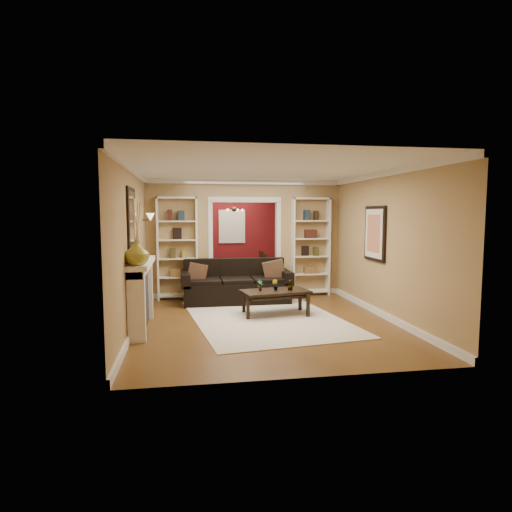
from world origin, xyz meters
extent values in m
plane|color=brown|center=(0.00, 0.00, 0.00)|extent=(8.00, 8.00, 0.00)
plane|color=white|center=(0.00, 0.00, 2.70)|extent=(8.00, 8.00, 0.00)
plane|color=tan|center=(0.00, 4.00, 1.35)|extent=(8.00, 0.00, 8.00)
plane|color=tan|center=(0.00, -4.00, 1.35)|extent=(8.00, 0.00, 8.00)
plane|color=tan|center=(-2.25, 0.00, 1.35)|extent=(0.00, 8.00, 8.00)
plane|color=tan|center=(2.25, 0.00, 1.35)|extent=(0.00, 8.00, 8.00)
cube|color=tan|center=(0.00, 1.20, 1.35)|extent=(4.50, 0.15, 2.70)
cube|color=maroon|center=(0.00, 3.97, 1.32)|extent=(4.44, 0.04, 2.64)
cube|color=#8CA5CC|center=(0.00, 3.93, 1.55)|extent=(0.78, 0.03, 0.98)
cube|color=beige|center=(0.07, -1.06, 0.01)|extent=(3.05, 3.94, 0.01)
cube|color=black|center=(-0.29, 0.45, 0.46)|extent=(2.37, 1.02, 0.93)
cube|color=brown|center=(-1.13, 0.43, 0.65)|extent=(0.39, 0.13, 0.39)
cube|color=brown|center=(0.55, 0.43, 0.68)|extent=(0.47, 0.20, 0.46)
cube|color=black|center=(0.30, -0.86, 0.24)|extent=(1.35, 0.89, 0.47)
imported|color=#336626|center=(0.01, -0.86, 0.58)|extent=(0.13, 0.11, 0.21)
imported|color=#336626|center=(0.30, -0.86, 0.58)|extent=(0.15, 0.15, 0.21)
imported|color=#336626|center=(0.59, -0.86, 0.58)|extent=(0.16, 0.16, 0.21)
cube|color=white|center=(-1.55, 1.03, 1.15)|extent=(0.90, 0.30, 2.30)
cube|color=white|center=(1.55, 1.03, 1.15)|extent=(0.90, 0.30, 2.30)
cube|color=white|center=(-2.09, -1.50, 0.58)|extent=(0.32, 1.70, 1.16)
imported|color=olive|center=(-2.09, -2.17, 1.35)|extent=(0.48, 0.48, 0.38)
cube|color=silver|center=(-2.23, -1.50, 1.80)|extent=(0.03, 0.95, 1.10)
cube|color=#FFE0A5|center=(-2.15, 0.55, 1.83)|extent=(0.18, 0.18, 0.22)
cube|color=black|center=(2.21, -1.00, 1.55)|extent=(0.04, 0.85, 1.05)
imported|color=black|center=(-0.05, 2.82, 0.26)|extent=(1.47, 0.82, 0.52)
cube|color=black|center=(-0.60, 2.52, 0.45)|extent=(0.58, 0.58, 0.91)
cube|color=black|center=(0.50, 2.52, 0.44)|extent=(0.50, 0.50, 0.88)
cube|color=black|center=(-0.60, 3.12, 0.39)|extent=(0.45, 0.45, 0.79)
cube|color=black|center=(0.50, 3.12, 0.45)|extent=(0.59, 0.59, 0.91)
cube|color=#3A2C1A|center=(0.00, 2.70, 2.02)|extent=(0.50, 0.50, 0.30)
camera|label=1|loc=(-1.37, -8.71, 1.93)|focal=30.00mm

